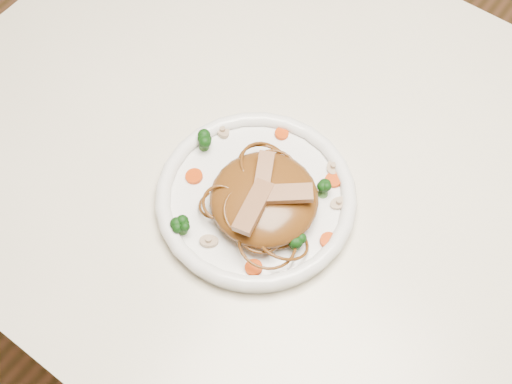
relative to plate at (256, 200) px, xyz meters
The scene contains 20 objects.
ground 0.77m from the plate, 43.92° to the left, with size 4.00×4.00×0.00m, color #553A1D.
table 0.16m from the plate, 43.92° to the left, with size 1.20×0.80×0.75m.
plate is the anchor object (origin of this frame).
noodle_mound 0.04m from the plate, 18.87° to the right, with size 0.14×0.14×0.04m, color #5E3512.
chicken_a 0.07m from the plate, ahead, with size 0.07×0.02×0.01m, color #9E6F4A.
chicken_b 0.06m from the plate, 62.84° to the left, with size 0.06×0.02×0.01m, color #9E6F4A.
chicken_c 0.07m from the plate, 57.83° to the right, with size 0.07×0.02×0.01m, color #9E6F4A.
broccoli_0 0.09m from the plate, 39.63° to the left, with size 0.03×0.03×0.03m, color #0B350B, non-canonical shape.
broccoli_1 0.11m from the plate, 168.67° to the left, with size 0.03×0.03×0.03m, color #0B350B, non-canonical shape.
broccoli_2 0.11m from the plate, 116.36° to the right, with size 0.03×0.03×0.03m, color #0B350B, non-canonical shape.
broccoli_3 0.09m from the plate, 18.02° to the right, with size 0.03×0.03×0.03m, color #0B350B, non-canonical shape.
carrot_0 0.10m from the plate, 49.96° to the left, with size 0.02×0.02×0.01m, color #E24008.
carrot_1 0.09m from the plate, 163.86° to the right, with size 0.02×0.02×0.01m, color #E24008.
carrot_2 0.11m from the plate, ahead, with size 0.02×0.02×0.01m, color #E24008.
carrot_3 0.10m from the plate, 106.66° to the left, with size 0.02×0.02×0.01m, color #E24008.
carrot_4 0.10m from the plate, 55.25° to the right, with size 0.02×0.02×0.01m, color #E24008.
mushroom_0 0.09m from the plate, 96.14° to the right, with size 0.02×0.02×0.01m, color #C3B392.
mushroom_1 0.11m from the plate, 30.74° to the left, with size 0.02×0.02×0.01m, color #C3B392.
mushroom_2 0.11m from the plate, 150.68° to the left, with size 0.02×0.02×0.01m, color #C3B392.
mushroom_3 0.11m from the plate, 59.32° to the left, with size 0.02×0.02×0.01m, color #C3B392.
Camera 1 is at (0.16, -0.42, 1.52)m, focal length 47.18 mm.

